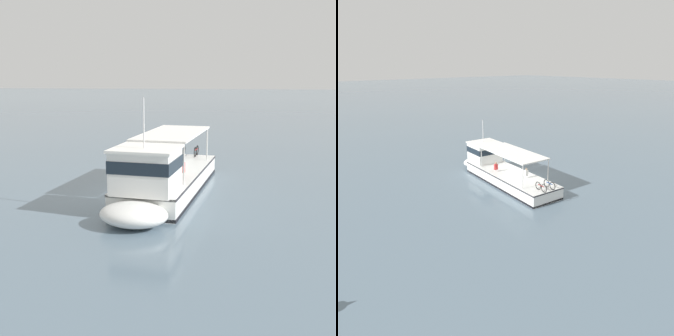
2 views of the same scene
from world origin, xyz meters
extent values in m
plane|color=slate|center=(0.00, 0.00, 0.00)|extent=(400.00, 400.00, 0.00)
cube|color=white|center=(-0.65, 2.00, 0.55)|extent=(11.08, 4.34, 1.10)
ellipsoid|color=white|center=(5.51, 1.33, 0.55)|extent=(2.50, 3.16, 1.01)
cube|color=black|center=(-0.65, 2.00, 0.10)|extent=(11.09, 4.38, 0.16)
cube|color=#2D2D33|center=(-0.65, 2.00, 1.02)|extent=(11.09, 4.40, 0.10)
cube|color=white|center=(3.72, 1.53, 2.05)|extent=(2.88, 2.98, 1.90)
cube|color=#19232D|center=(3.72, 1.53, 2.38)|extent=(2.92, 3.05, 0.56)
cube|color=white|center=(3.72, 1.53, 3.06)|extent=(3.05, 3.16, 0.12)
cube|color=white|center=(-1.10, 2.05, 3.15)|extent=(6.98, 3.65, 0.10)
cylinder|color=silver|center=(2.28, 3.05, 2.10)|extent=(0.08, 0.08, 2.00)
cylinder|color=silver|center=(1.99, 0.34, 2.10)|extent=(0.08, 0.08, 2.00)
cylinder|color=silver|center=(-4.18, 3.75, 2.10)|extent=(0.08, 0.08, 2.00)
cylinder|color=silver|center=(-4.48, 1.04, 2.10)|extent=(0.08, 0.08, 2.00)
cylinder|color=silver|center=(4.02, 1.49, 4.22)|extent=(0.06, 0.06, 2.20)
sphere|color=white|center=(2.54, -0.14, 0.50)|extent=(0.36, 0.36, 0.36)
sphere|color=white|center=(-0.74, 0.22, 0.50)|extent=(0.36, 0.36, 0.36)
sphere|color=white|center=(-3.82, 0.55, 0.50)|extent=(0.36, 0.36, 0.36)
torus|color=black|center=(-5.13, 2.93, 1.43)|extent=(0.66, 0.13, 0.66)
torus|color=black|center=(-5.82, 3.01, 1.43)|extent=(0.66, 0.13, 0.66)
cylinder|color=maroon|center=(-5.47, 2.97, 1.55)|extent=(0.70, 0.13, 0.06)
torus|color=black|center=(-5.22, 2.04, 1.43)|extent=(0.66, 0.13, 0.66)
torus|color=black|center=(-5.92, 2.11, 1.43)|extent=(0.66, 0.13, 0.66)
cylinder|color=#1E478C|center=(-5.57, 2.08, 1.55)|extent=(0.70, 0.13, 0.06)
cube|color=white|center=(-2.61, 1.79, 1.56)|extent=(0.25, 0.34, 0.52)
sphere|color=beige|center=(-2.61, 1.79, 1.93)|extent=(0.20, 0.20, 0.20)
cube|color=red|center=(0.46, 2.74, 1.56)|extent=(0.25, 0.34, 0.52)
sphere|color=tan|center=(0.46, 2.74, 1.93)|extent=(0.20, 0.20, 0.20)
camera|label=1|loc=(22.44, 5.37, 6.20)|focal=46.51mm
camera|label=2|loc=(-20.57, 19.84, 10.72)|focal=32.72mm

